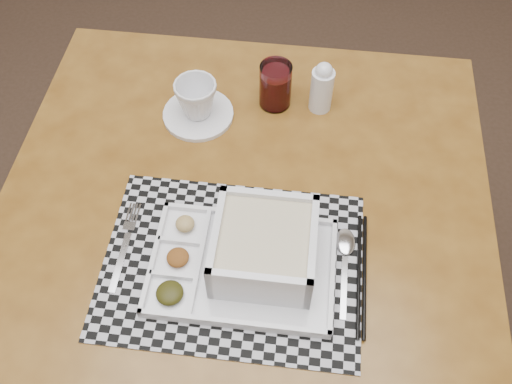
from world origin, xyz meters
TOP-DOWN VIEW (x-y plane):
  - dining_table at (0.49, 0.84)m, footprint 1.01×1.01m
  - placemat at (0.47, 0.72)m, footprint 0.48×0.38m
  - serving_tray at (0.52, 0.72)m, footprint 0.34×0.24m
  - fork at (0.28, 0.75)m, footprint 0.03×0.19m
  - spoon at (0.68, 0.76)m, footprint 0.04×0.18m
  - chopsticks at (0.70, 0.71)m, footprint 0.04×0.24m
  - saucer at (0.38, 1.07)m, footprint 0.15×0.15m
  - cup at (0.38, 1.07)m, footprint 0.12×0.12m
  - juice_glass at (0.54, 1.12)m, footprint 0.07×0.07m
  - creamer_bottle at (0.64, 1.11)m, footprint 0.05×0.05m

SIDE VIEW (x-z plane):
  - dining_table at x=0.49m, z-range 0.28..0.99m
  - placemat at x=0.47m, z-range 0.71..0.71m
  - fork at x=0.28m, z-range 0.71..0.71m
  - saucer at x=0.38m, z-range 0.71..0.72m
  - spoon at x=0.68m, z-range 0.71..0.72m
  - chopsticks at x=0.70m, z-range 0.71..0.72m
  - serving_tray at x=0.52m, z-range 0.70..0.80m
  - juice_glass at x=0.54m, z-range 0.70..0.80m
  - cup at x=0.38m, z-range 0.72..0.80m
  - creamer_bottle at x=0.64m, z-range 0.70..0.82m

